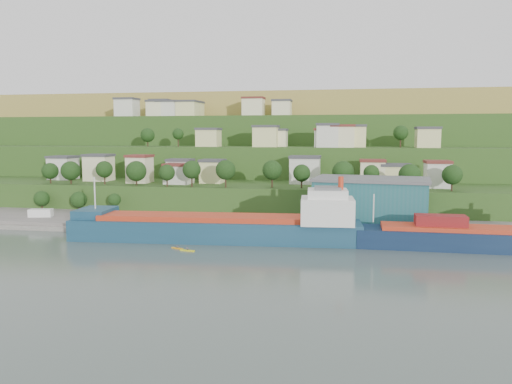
% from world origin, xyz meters
% --- Properties ---
extents(ground, '(500.00, 500.00, 0.00)m').
position_xyz_m(ground, '(0.00, 0.00, 0.00)').
color(ground, '#404E4A').
rests_on(ground, ground).
extents(quay, '(220.00, 26.00, 4.00)m').
position_xyz_m(quay, '(20.00, 28.00, 0.00)').
color(quay, slate).
rests_on(quay, ground).
extents(pebble_beach, '(40.00, 18.00, 2.40)m').
position_xyz_m(pebble_beach, '(-55.00, 22.00, 0.00)').
color(pebble_beach, slate).
rests_on(pebble_beach, ground).
extents(hillside, '(360.00, 211.12, 96.00)m').
position_xyz_m(hillside, '(-0.02, 168.67, 0.09)').
color(hillside, '#284719').
rests_on(hillside, ground).
extents(cargo_ship_near, '(73.82, 16.41, 18.81)m').
position_xyz_m(cargo_ship_near, '(6.71, 9.49, 3.00)').
color(cargo_ship_near, '#14374B').
rests_on(cargo_ship_near, ground).
extents(cargo_ship_far, '(57.91, 10.32, 15.70)m').
position_xyz_m(cargo_ship_far, '(70.77, 10.43, 2.48)').
color(cargo_ship_far, '#0C1936').
rests_on(cargo_ship_far, ground).
extents(warehouse, '(33.25, 22.95, 12.80)m').
position_xyz_m(warehouse, '(43.80, 30.24, 8.43)').
color(warehouse, '#205D62').
rests_on(warehouse, quay).
extents(caravan, '(7.20, 4.28, 3.14)m').
position_xyz_m(caravan, '(-53.85, 24.06, 2.77)').
color(caravan, white).
rests_on(caravan, pebble_beach).
extents(dinghy, '(3.97, 2.19, 0.75)m').
position_xyz_m(dinghy, '(-41.60, 20.03, 1.58)').
color(dinghy, silver).
rests_on(dinghy, pebble_beach).
extents(kayak_orange, '(3.18, 1.71, 0.80)m').
position_xyz_m(kayak_orange, '(-1.88, -1.22, 0.24)').
color(kayak_orange, orange).
rests_on(kayak_orange, ground).
extents(kayak_yellow, '(3.70, 1.45, 0.91)m').
position_xyz_m(kayak_yellow, '(1.15, -2.99, 0.27)').
color(kayak_yellow, yellow).
rests_on(kayak_yellow, ground).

